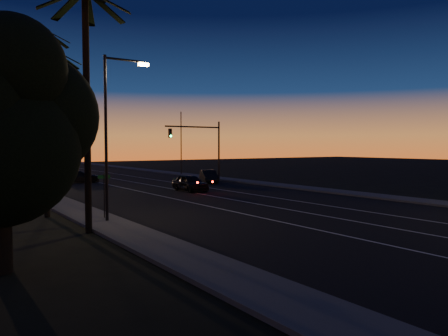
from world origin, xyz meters
TOP-DOWN VIEW (x-y plane):
  - road at (0.00, 30.00)m, footprint 20.00×170.00m
  - sidewalk_left at (-11.20, 30.00)m, footprint 2.40×170.00m
  - sidewalk_right at (11.20, 30.00)m, footprint 2.40×170.00m
  - lane_stripe_left at (-3.00, 30.00)m, footprint 0.12×160.00m
  - lane_stripe_mid at (0.50, 30.00)m, footprint 0.12×160.00m
  - lane_stripe_right at (4.00, 30.00)m, footprint 0.12×160.00m
  - bushy_tree at (-16.83, 12.92)m, footprint 6.30×5.30m
  - palm_near at (-12.60, 18.00)m, footprint 4.25×4.16m
  - palm_mid at (-13.20, 24.00)m, footprint 4.25×4.16m
  - palm_far at (-12.20, 30.00)m, footprint 4.25×4.16m
  - streetlight_left_near at (-10.70, 20.00)m, footprint 2.55×0.26m
  - streetlight_left_far at (-10.69, 38.00)m, footprint 2.55×0.26m
  - street_sign at (-10.80, 21.00)m, footprint 0.70×0.06m
  - signal_mast at (7.14, 39.99)m, footprint 7.10×0.41m
  - signal_post at (-9.50, 39.98)m, footprint 0.28×0.37m
  - far_pole_left at (-11.00, 55.00)m, footprint 0.14×0.14m
  - far_pole_right at (11.00, 52.00)m, footprint 0.14×0.14m
  - lead_car at (0.96, 31.94)m, footprint 1.83×5.02m
  - right_car at (7.00, 38.29)m, footprint 3.08×4.64m
  - cross_car at (-5.02, 46.82)m, footprint 4.82×2.09m

SIDE VIEW (x-z plane):
  - road at x=0.00m, z-range 0.00..0.01m
  - lane_stripe_left at x=-3.00m, z-range 0.01..0.02m
  - lane_stripe_mid at x=0.50m, z-range 0.01..0.02m
  - lane_stripe_right at x=4.00m, z-range 0.01..0.02m
  - sidewalk_left at x=-11.20m, z-range 0.00..0.16m
  - sidewalk_right at x=11.20m, z-range 0.00..0.16m
  - cross_car at x=-5.02m, z-range 0.01..1.39m
  - right_car at x=7.00m, z-range 0.01..1.46m
  - lead_car at x=0.96m, z-range 0.01..1.54m
  - street_sign at x=-10.80m, z-range 0.36..2.96m
  - signal_post at x=-9.50m, z-range 0.79..4.99m
  - far_pole_left at x=-11.00m, z-range 0.00..9.00m
  - far_pole_right at x=11.00m, z-range 0.00..9.00m
  - signal_mast at x=7.14m, z-range 1.28..8.28m
  - bushy_tree at x=-16.83m, z-range 0.84..9.14m
  - streetlight_left_far at x=-10.69m, z-range 0.81..9.31m
  - streetlight_left_near at x=-10.70m, z-range 0.82..9.82m
  - palm_mid at x=-13.20m, z-range 1.24..11.27m
  - palm_near at x=-12.60m, z-range 1.31..12.84m
  - palm_far at x=-12.20m, z-range 1.35..13.88m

